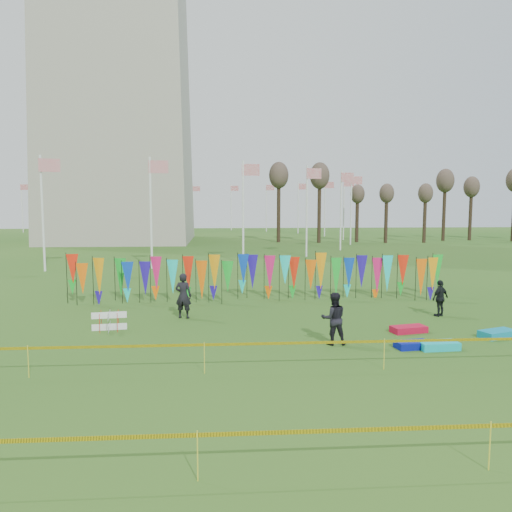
{
  "coord_description": "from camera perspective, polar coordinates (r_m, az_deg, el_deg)",
  "views": [
    {
      "loc": [
        -1.69,
        -15.37,
        4.72
      ],
      "look_at": [
        -0.21,
        6.0,
        2.45
      ],
      "focal_mm": 35.0,
      "sensor_mm": 36.0,
      "label": 1
    }
  ],
  "objects": [
    {
      "name": "ground",
      "position": [
        16.16,
        2.27,
        -10.92
      ],
      "size": [
        160.0,
        160.0,
        0.0
      ],
      "primitive_type": "plane",
      "color": "#234E16",
      "rests_on": "ground"
    },
    {
      "name": "flagpole_ring",
      "position": [
        64.56,
        -15.01,
        5.21
      ],
      "size": [
        57.4,
        56.16,
        8.0
      ],
      "color": "silver",
      "rests_on": "ground"
    },
    {
      "name": "banner_row",
      "position": [
        24.23,
        0.75,
        -2.06
      ],
      "size": [
        18.64,
        0.64,
        2.18
      ],
      "color": "black",
      "rests_on": "ground"
    },
    {
      "name": "caution_tape_near",
      "position": [
        14.15,
        2.2,
        -10.11
      ],
      "size": [
        26.0,
        0.02,
        0.9
      ],
      "color": "yellow",
      "rests_on": "ground"
    },
    {
      "name": "caution_tape_far",
      "position": [
        9.12,
        6.06,
        -19.56
      ],
      "size": [
        26.0,
        0.02,
        0.9
      ],
      "color": "yellow",
      "rests_on": "ground"
    },
    {
      "name": "tree_line",
      "position": [
        68.28,
        25.81,
        6.67
      ],
      "size": [
        53.92,
        1.92,
        7.84
      ],
      "color": "#36291B",
      "rests_on": "ground"
    },
    {
      "name": "box_kite",
      "position": [
        19.45,
        -16.43,
        -7.15
      ],
      "size": [
        0.65,
        0.65,
        0.72
      ],
      "rotation": [
        0.0,
        0.0,
        0.14
      ],
      "color": "red",
      "rests_on": "ground"
    },
    {
      "name": "person_left",
      "position": [
        20.76,
        -8.3,
        -4.51
      ],
      "size": [
        0.78,
        0.64,
        1.87
      ],
      "primitive_type": "imported",
      "rotation": [
        0.0,
        0.0,
        2.92
      ],
      "color": "black",
      "rests_on": "ground"
    },
    {
      "name": "person_mid",
      "position": [
        16.98,
        8.87,
        -7.07
      ],
      "size": [
        0.86,
        0.53,
        1.76
      ],
      "primitive_type": "imported",
      "rotation": [
        0.0,
        0.0,
        3.14
      ],
      "color": "black",
      "rests_on": "ground"
    },
    {
      "name": "person_right",
      "position": [
        22.28,
        20.3,
        -4.54
      ],
      "size": [
        1.03,
        0.87,
        1.53
      ],
      "primitive_type": "imported",
      "rotation": [
        0.0,
        0.0,
        3.63
      ],
      "color": "black",
      "rests_on": "ground"
    },
    {
      "name": "kite_bag_turquoise",
      "position": [
        17.47,
        20.11,
        -9.56
      ],
      "size": [
        1.29,
        0.71,
        0.25
      ],
      "primitive_type": "cube",
      "rotation": [
        0.0,
        0.0,
        0.06
      ],
      "color": "#0DBFCB",
      "rests_on": "ground"
    },
    {
      "name": "kite_bag_blue",
      "position": [
        17.3,
        17.44,
        -9.66
      ],
      "size": [
        1.16,
        0.71,
        0.23
      ],
      "primitive_type": "cube",
      "rotation": [
        0.0,
        0.0,
        0.13
      ],
      "color": "#091695",
      "rests_on": "ground"
    },
    {
      "name": "kite_bag_red",
      "position": [
        19.31,
        17.04,
        -8.0
      ],
      "size": [
        1.37,
        0.84,
        0.23
      ],
      "primitive_type": "cube",
      "rotation": [
        0.0,
        0.0,
        0.21
      ],
      "color": "red",
      "rests_on": "ground"
    },
    {
      "name": "kite_bag_teal",
      "position": [
        19.76,
        25.9,
        -8.0
      ],
      "size": [
        1.45,
        1.03,
        0.25
      ],
      "primitive_type": "cube",
      "rotation": [
        0.0,
        0.0,
        0.34
      ],
      "color": "#0C8AAB",
      "rests_on": "ground"
    }
  ]
}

